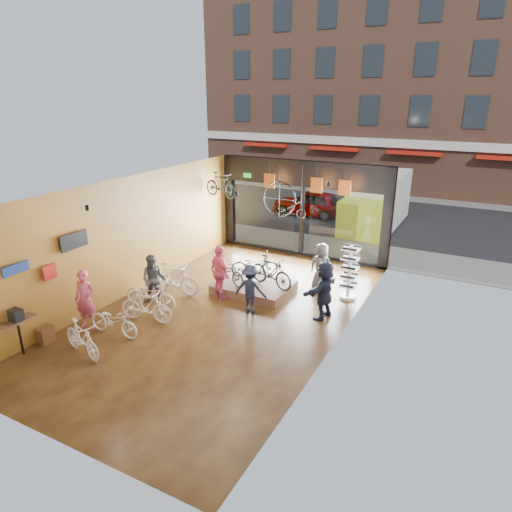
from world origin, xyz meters
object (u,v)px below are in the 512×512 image
Objects in this scene: floor_bike_5 at (174,279)px; customer_3 at (251,289)px; floor_bike_3 at (146,306)px; customer_4 at (321,267)px; floor_bike_4 at (151,294)px; box_truck at (374,203)px; display_bike_left at (227,271)px; display_bike_right at (255,265)px; street_car at (311,203)px; customer_0 at (86,299)px; floor_bike_2 at (114,321)px; display_platform at (254,287)px; floor_bike_1 at (82,339)px; customer_5 at (324,290)px; sunglasses_rack at (349,272)px; penny_farthing at (286,201)px; customer_2 at (220,273)px; customer_1 at (154,280)px; hung_bike at (221,185)px; display_bike_mid at (271,272)px.

customer_3 is at bearing -99.76° from floor_bike_5.
customer_4 is at bearing -49.23° from floor_bike_3.
box_truck is at bearing -22.09° from floor_bike_4.
display_bike_right reaches higher than display_bike_left.
customer_0 is at bearing -3.88° from street_car.
display_bike_right reaches higher than floor_bike_2.
floor_bike_4 is at bearing -130.38° from display_platform.
box_truck is 4.05× the size of display_bike_left.
customer_3 reaches higher than floor_bike_1.
customer_3 is at bearing -60.12° from customer_5.
box_truck is 10.60m from customer_3.
floor_bike_4 is at bearing -0.91° from street_car.
floor_bike_2 is 7.20m from sunglasses_rack.
customer_5 is 1.06× the size of penny_farthing.
floor_bike_4 is 6.20m from sunglasses_rack.
customer_0 is at bearing 89.02° from floor_bike_2.
display_bike_right is 3.20m from sunglasses_rack.
street_car is 2.27× the size of floor_bike_5.
customer_2 is at bearing -84.42° from floor_bike_5.
floor_bike_4 is (-3.79, -11.72, -0.80)m from box_truck.
floor_bike_2 is (-0.04, 1.13, -0.04)m from floor_bike_1.
box_truck is 3.97× the size of floor_bike_3.
display_bike_left is at bearing 28.89° from customer_1.
display_bike_left is (-0.79, -0.36, 0.57)m from display_platform.
display_bike_left is 0.93× the size of customer_0.
street_car is 9.76m from display_bike_right.
hung_bike reaches higher than floor_bike_5.
floor_bike_2 is 1.01× the size of customer_1.
display_platform is 1.40× the size of display_bike_mid.
customer_5 is (4.85, 0.72, 0.34)m from floor_bike_5.
street_car reaches higher than floor_bike_1.
hung_bike reaches higher than box_truck.
floor_bike_4 is 3.06m from customer_3.
floor_bike_1 is 2.87m from floor_bike_4.
penny_farthing is (1.88, -7.48, 1.81)m from street_car.
display_bike_right is 2.78m from penny_farthing.
floor_bike_2 is 5.16m from display_bike_right.
hung_bike is (-0.50, 4.92, 2.46)m from floor_bike_4.
customer_5 is (4.98, 1.53, 0.08)m from customer_1.
street_car is 2.26× the size of floor_bike_4.
floor_bike_1 is 0.97× the size of customer_1.
floor_bike_4 is at bearing 14.35° from customer_3.
floor_bike_1 is at bearing 171.12° from display_bike_mid.
floor_bike_1 is 3.25m from customer_1.
display_bike_mid is 2.48m from sunglasses_rack.
floor_bike_1 is at bearing 104.48° from customer_2.
floor_bike_1 is 0.97× the size of hung_bike.
customer_1 is (-0.36, 3.21, 0.33)m from floor_bike_1.
street_car is 9.81m from customer_4.
customer_4 is at bearing -51.90° from floor_bike_4.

